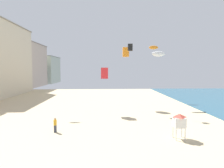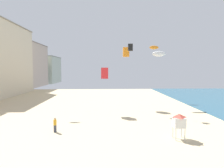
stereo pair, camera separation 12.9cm
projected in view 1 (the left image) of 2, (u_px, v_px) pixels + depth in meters
boardwalk_hotel_far at (24, 65)px, 78.65m from camera, size 11.80×22.28×17.08m
boardwalk_hotel_distant at (42, 70)px, 101.35m from camera, size 14.16×19.61×13.30m
kite_flyer at (55, 124)px, 22.11m from camera, size 0.34×0.34×1.64m
lifeguard_stand at (179, 121)px, 19.97m from camera, size 1.10×1.10×2.55m
kite_black_box at (130, 47)px, 33.03m from camera, size 0.73×0.73×1.15m
kite_orange_parafoil at (154, 47)px, 44.10m from camera, size 2.04×0.57×0.79m
kite_white_parafoil at (159, 54)px, 36.92m from camera, size 2.52×0.70×0.98m
kite_red_box at (105, 73)px, 31.28m from camera, size 1.10×1.10×1.72m
kite_orange_box at (126, 52)px, 36.94m from camera, size 1.10×1.10×1.73m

